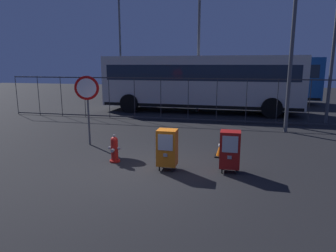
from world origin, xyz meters
name	(u,v)px	position (x,y,z in m)	size (l,w,h in m)	color
ground_plane	(146,170)	(0.00, 0.00, 0.00)	(60.00, 60.00, 0.00)	black
fire_hydrant	(114,149)	(-1.01, 0.48, 0.35)	(0.33, 0.31, 0.75)	red
newspaper_box_primary	(167,147)	(0.51, 0.19, 0.57)	(0.48, 0.42, 1.02)	black
newspaper_box_secondary	(230,149)	(2.02, 0.35, 0.57)	(0.48, 0.42, 1.02)	black
stop_sign	(87,96)	(-2.49, 1.95, 1.60)	(0.71, 0.31, 2.23)	#4C4F54
traffic_cone	(221,148)	(1.77, 1.59, 0.26)	(0.36, 0.36, 0.53)	black
fence_barrier	(188,99)	(0.00, 6.77, 1.02)	(18.03, 0.04, 2.00)	#2D2D33
bus_near	(200,81)	(0.20, 9.77, 1.71)	(10.56, 3.01, 3.00)	beige
bus_far	(236,77)	(2.08, 14.53, 1.71)	(10.53, 2.87, 3.00)	#19519E
street_light_near_left	(199,19)	(0.06, 9.80, 4.88)	(0.32, 0.32, 8.60)	#4C4F54
street_light_near_right	(120,40)	(-6.25, 14.57, 4.32)	(0.32, 0.32, 7.50)	#4C4F54
street_light_far_left	(293,31)	(4.05, 5.40, 3.79)	(0.32, 0.32, 6.48)	#4C4F54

